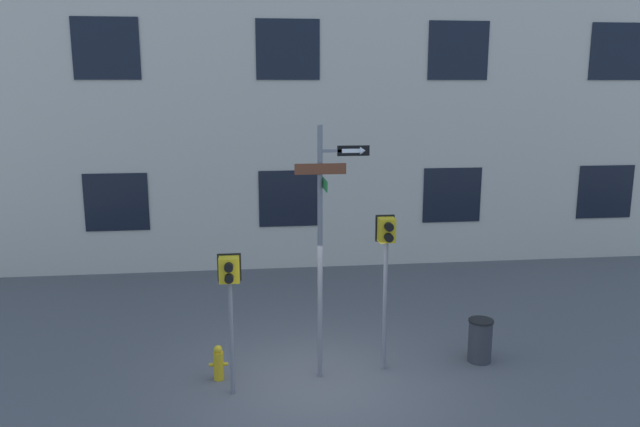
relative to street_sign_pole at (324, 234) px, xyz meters
name	(u,v)px	position (x,y,z in m)	size (l,w,h in m)	color
ground_plane	(318,383)	(-0.13, -0.26, -2.71)	(60.00, 60.00, 0.00)	#515154
building_facade	(287,50)	(-0.13, 7.25, 3.48)	(24.00, 0.63, 12.38)	beige
street_sign_pole	(324,234)	(0.00, 0.00, 0.00)	(1.30, 0.96, 4.60)	slate
pedestrian_signal_left	(230,285)	(-1.65, -0.45, -0.73)	(0.40, 0.40, 2.48)	slate
pedestrian_signal_right	(386,251)	(1.16, 0.17, -0.40)	(0.35, 0.40, 2.95)	slate
fire_hydrant	(218,363)	(-1.91, 0.10, -2.39)	(0.34, 0.18, 0.66)	gold
trash_bin	(480,340)	(3.08, 0.29, -2.28)	(0.48, 0.48, 0.85)	#333338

